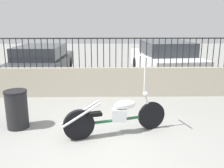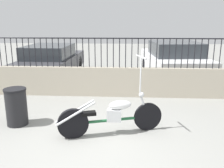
% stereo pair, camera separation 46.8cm
% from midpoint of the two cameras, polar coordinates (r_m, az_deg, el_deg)
% --- Properties ---
extents(ground_plane, '(40.00, 40.00, 0.00)m').
position_cam_midpoint_polar(ground_plane, '(4.59, -1.20, -14.24)').
color(ground_plane, gray).
extents(low_wall, '(10.36, 0.18, 0.87)m').
position_cam_midpoint_polar(low_wall, '(7.33, 0.76, 0.48)').
color(low_wall, '#B2A893').
rests_on(low_wall, ground_plane).
extents(fence_railing, '(10.36, 0.04, 0.85)m').
position_cam_midpoint_polar(fence_railing, '(7.16, 0.79, 8.18)').
color(fence_railing, black).
rests_on(fence_railing, low_wall).
extents(motorcycle_green, '(2.07, 0.83, 1.54)m').
position_cam_midpoint_polar(motorcycle_green, '(4.90, 1.77, -7.28)').
color(motorcycle_green, black).
rests_on(motorcycle_green, ground_plane).
extents(trash_bin, '(0.47, 0.47, 0.81)m').
position_cam_midpoint_polar(trash_bin, '(5.64, -18.83, -4.95)').
color(trash_bin, black).
rests_on(trash_bin, ground_plane).
extents(car_dark_grey, '(1.83, 4.40, 1.27)m').
position_cam_midpoint_polar(car_dark_grey, '(10.00, -12.49, 5.17)').
color(car_dark_grey, black).
rests_on(car_dark_grey, ground_plane).
extents(car_white, '(2.23, 4.26, 1.42)m').
position_cam_midpoint_polar(car_white, '(9.82, 15.20, 5.23)').
color(car_white, black).
rests_on(car_white, ground_plane).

